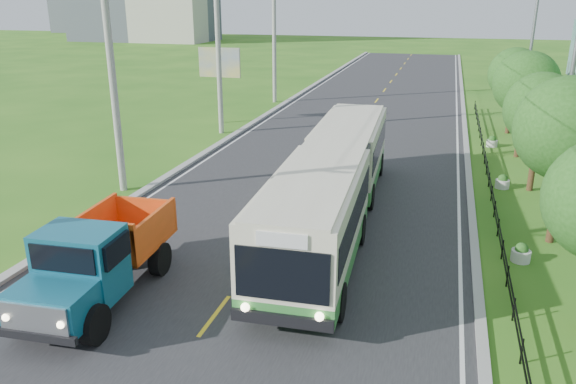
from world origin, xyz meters
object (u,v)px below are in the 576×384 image
at_px(tree_third, 568,134).
at_px(tree_fifth, 527,87).
at_px(billboard_left, 220,67).
at_px(planter_far, 492,142).
at_px(streetlight_mid, 566,84).
at_px(pole_far, 275,40).
at_px(pole_mid, 219,54).
at_px(dump_truck, 98,254).
at_px(planter_near, 521,253).
at_px(pole_near, 113,79).
at_px(bus, 334,178).
at_px(tree_fourth, 542,113).
at_px(streetlight_far, 528,54).
at_px(tree_back, 515,77).
at_px(planter_mid, 502,182).

distance_m(tree_third, tree_fifth, 12.00).
bearing_deg(billboard_left, planter_far, -6.31).
bearing_deg(planter_far, streetlight_mid, -75.68).
xyz_separation_m(pole_far, billboard_left, (-1.24, -9.00, -1.23)).
relative_size(pole_mid, pole_far, 1.00).
height_order(tree_third, dump_truck, tree_third).
relative_size(pole_mid, planter_near, 14.93).
height_order(pole_near, tree_fifth, pole_near).
bearing_deg(bus, planter_near, -14.44).
xyz_separation_m(planter_near, planter_far, (0.00, 16.00, 0.00)).
bearing_deg(tree_fourth, streetlight_mid, -10.15).
height_order(planter_near, bus, bus).
relative_size(planter_far, billboard_left, 0.13).
distance_m(streetlight_far, bus, 22.54).
xyz_separation_m(streetlight_mid, planter_far, (-2.04, 8.00, -4.62)).
height_order(tree_fourth, dump_truck, tree_fourth).
bearing_deg(tree_back, tree_third, -90.00).
distance_m(tree_fifth, planter_far, 4.21).
bearing_deg(tree_fifth, tree_back, 90.00).
height_order(pole_mid, streetlight_mid, pole_mid).
xyz_separation_m(tree_fourth, planter_mid, (-1.26, -0.14, -3.30)).
bearing_deg(bus, dump_truck, -128.52).
bearing_deg(streetlight_far, planter_far, -108.80).
distance_m(pole_near, bus, 10.74).
height_order(streetlight_far, planter_far, streetlight_far).
height_order(tree_fourth, streetlight_mid, streetlight_mid).
relative_size(pole_mid, tree_back, 1.82).
height_order(streetlight_mid, billboard_left, streetlight_mid).
height_order(tree_back, planter_far, tree_back).
distance_m(billboard_left, bus, 20.18).
bearing_deg(tree_back, tree_fourth, -90.00).
xyz_separation_m(pole_far, bus, (10.14, -25.55, -3.17)).
bearing_deg(streetlight_mid, planter_near, -104.32).
height_order(pole_far, planter_near, pole_far).
bearing_deg(tree_third, tree_fifth, 90.00).
xyz_separation_m(pole_far, planter_mid, (16.86, -19.00, -4.81)).
height_order(planter_near, planter_mid, same).
distance_m(pole_mid, pole_far, 12.00).
bearing_deg(planter_near, tree_back, 86.43).
height_order(streetlight_mid, streetlight_far, same).
bearing_deg(tree_fifth, pole_near, -148.41).
bearing_deg(pole_far, tree_back, -20.74).
height_order(tree_fifth, streetlight_far, streetlight_far).
height_order(pole_far, streetlight_mid, pole_far).
distance_m(pole_far, tree_third, 30.78).
xyz_separation_m(tree_third, tree_fifth, (-0.00, 12.00, -0.13)).
distance_m(tree_fifth, planter_near, 14.64).
xyz_separation_m(pole_near, dump_truck, (4.70, -8.98, -3.66)).
height_order(pole_near, pole_far, same).
bearing_deg(tree_fifth, planter_near, -95.08).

